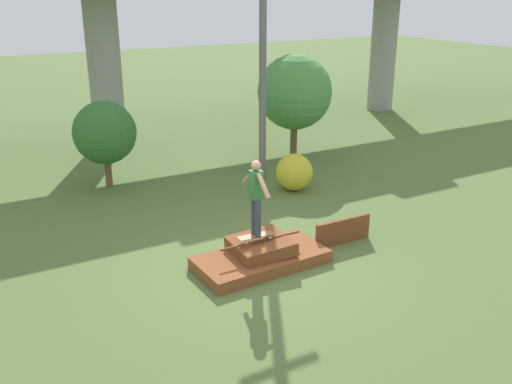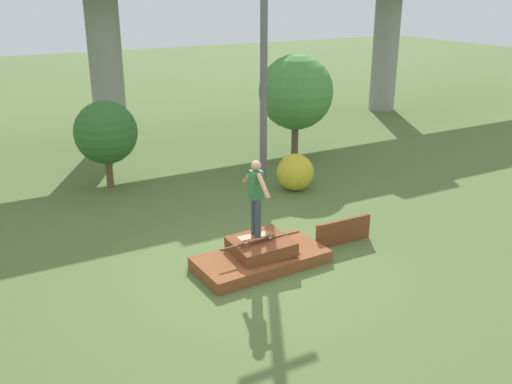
% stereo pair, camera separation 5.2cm
% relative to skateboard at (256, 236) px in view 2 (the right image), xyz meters
% --- Properties ---
extents(ground_plane, '(80.00, 80.00, 0.00)m').
position_rel_skateboard_xyz_m(ground_plane, '(0.08, -0.05, -0.63)').
color(ground_plane, '#567038').
extents(scrap_pile, '(2.64, 1.37, 0.56)m').
position_rel_skateboard_xyz_m(scrap_pile, '(0.09, -0.03, -0.44)').
color(scrap_pile, brown).
rests_on(scrap_pile, ground_plane).
extents(scrap_plank_loose, '(1.37, 0.10, 0.55)m').
position_rel_skateboard_xyz_m(scrap_plank_loose, '(2.13, -0.02, -0.36)').
color(scrap_plank_loose, brown).
rests_on(scrap_plank_loose, ground_plane).
extents(skateboard, '(0.75, 0.26, 0.09)m').
position_rel_skateboard_xyz_m(skateboard, '(0.00, 0.00, 0.00)').
color(skateboard, brown).
rests_on(skateboard, scrap_pile).
extents(skater, '(0.23, 1.10, 1.51)m').
position_rel_skateboard_xyz_m(skater, '(0.00, 0.00, 0.88)').
color(skater, '#383D4C').
rests_on(skater, skateboard).
extents(highway_overpass, '(44.00, 3.57, 5.51)m').
position_rel_skateboard_xyz_m(highway_overpass, '(0.08, 10.39, 4.14)').
color(highway_overpass, gray).
rests_on(highway_overpass, ground_plane).
extents(utility_pole, '(1.30, 0.20, 6.88)m').
position_rel_skateboard_xyz_m(utility_pole, '(2.83, 4.64, 2.93)').
color(utility_pole, slate).
rests_on(utility_pole, ground_plane).
extents(tree_behind_left, '(2.29, 2.29, 3.28)m').
position_rel_skateboard_xyz_m(tree_behind_left, '(4.63, 5.79, 1.49)').
color(tree_behind_left, brown).
rests_on(tree_behind_left, ground_plane).
extents(tree_behind_right, '(1.69, 1.69, 2.37)m').
position_rel_skateboard_xyz_m(tree_behind_right, '(-1.22, 6.03, 0.89)').
color(tree_behind_right, brown).
rests_on(tree_behind_right, ground_plane).
extents(bush_yellow_flowering, '(1.00, 1.00, 1.00)m').
position_rel_skateboard_xyz_m(bush_yellow_flowering, '(3.07, 3.34, -0.14)').
color(bush_yellow_flowering, gold).
rests_on(bush_yellow_flowering, ground_plane).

